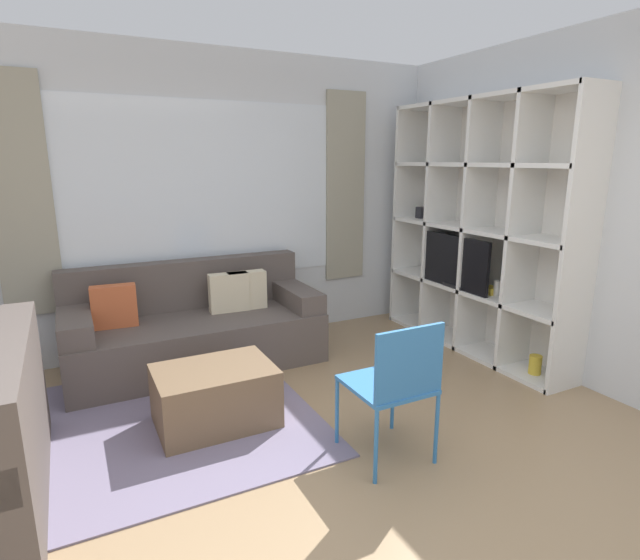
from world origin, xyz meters
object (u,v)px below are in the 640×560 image
(folding_chair, at_px, (395,380))
(ottoman, at_px, (215,396))
(shelving_unit, at_px, (480,231))
(couch_main, at_px, (196,329))

(folding_chair, bearing_deg, ottoman, -47.74)
(shelving_unit, distance_m, folding_chair, 2.20)
(shelving_unit, height_order, folding_chair, shelving_unit)
(ottoman, height_order, folding_chair, folding_chair)
(shelving_unit, xyz_separation_m, ottoman, (-2.56, -0.30, -0.91))
(shelving_unit, distance_m, ottoman, 2.74)
(couch_main, relative_size, ottoman, 2.73)
(couch_main, height_order, ottoman, couch_main)
(shelving_unit, relative_size, folding_chair, 2.61)
(folding_chair, bearing_deg, shelving_unit, -145.73)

